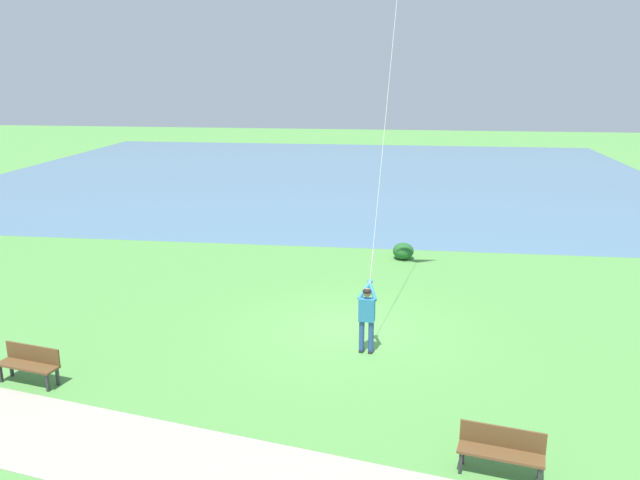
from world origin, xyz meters
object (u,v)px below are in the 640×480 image
Objects in this scene: lakeside_shrub at (403,251)px; park_bench_near_walkway at (501,448)px; park_bench_far_walkway at (30,362)px; person_kite_flyer at (367,314)px.

park_bench_near_walkway is at bearing -172.37° from lakeside_shrub.
park_bench_far_walkway is 13.99m from lakeside_shrub.
person_kite_flyer reaches higher than park_bench_far_walkway.
lakeside_shrub is (13.28, 1.78, -0.20)m from park_bench_near_walkway.
lakeside_shrub is at bearing -37.40° from park_bench_far_walkway.
park_bench_far_walkway is at bearing 109.19° from person_kite_flyer.
park_bench_far_walkway is (2.16, 10.27, 0.00)m from park_bench_near_walkway.
park_bench_near_walkway and park_bench_far_walkway have the same top height.
park_bench_near_walkway is at bearing -101.90° from park_bench_far_walkway.
person_kite_flyer is 1.17× the size of park_bench_far_walkway.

